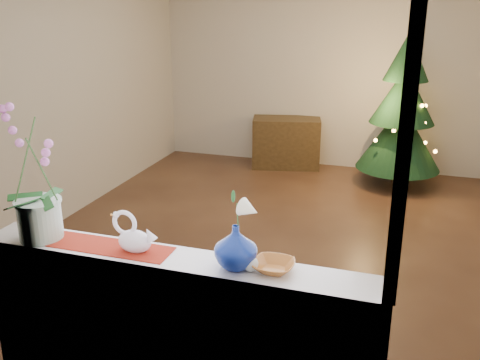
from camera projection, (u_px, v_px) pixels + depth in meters
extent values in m
plane|color=#321E14|center=(280.00, 236.00, 5.19)|extent=(5.00, 5.00, 0.00)
cube|color=beige|center=(328.00, 66.00, 7.01)|extent=(4.50, 0.10, 2.70)
cube|color=beige|center=(159.00, 187.00, 2.50)|extent=(4.50, 0.10, 2.70)
cube|color=beige|center=(67.00, 86.00, 5.41)|extent=(0.10, 5.00, 2.70)
cube|color=white|center=(170.00, 346.00, 2.83)|extent=(2.20, 0.08, 0.88)
cube|color=white|center=(174.00, 261.00, 2.76)|extent=(2.20, 0.26, 0.04)
cube|color=maroon|center=(109.00, 247.00, 2.87)|extent=(0.70, 0.20, 0.01)
imported|color=navy|center=(236.00, 244.00, 2.61)|extent=(0.25, 0.25, 0.26)
sphere|color=silver|center=(251.00, 264.00, 2.60)|extent=(0.08, 0.08, 0.08)
imported|color=#A35E24|center=(274.00, 267.00, 2.61)|extent=(0.17, 0.17, 0.04)
cube|color=black|center=(286.00, 143.00, 7.25)|extent=(0.97, 0.64, 0.67)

